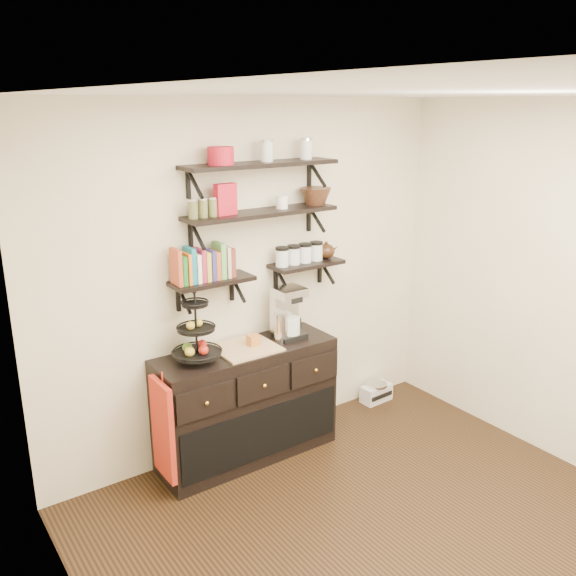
{
  "coord_description": "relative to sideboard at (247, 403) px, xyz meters",
  "views": [
    {
      "loc": [
        -2.37,
        -2.11,
        2.65
      ],
      "look_at": [
        -0.09,
        1.15,
        1.44
      ],
      "focal_mm": 38.0,
      "sensor_mm": 36.0,
      "label": 1
    }
  ],
  "objects": [
    {
      "name": "sideboard",
      "position": [
        0.0,
        0.0,
        0.0
      ],
      "size": [
        1.4,
        0.5,
        0.92
      ],
      "color": "black",
      "rests_on": "floor"
    },
    {
      "name": "radio",
      "position": [
        1.45,
        0.1,
        -0.37
      ],
      "size": [
        0.3,
        0.2,
        0.18
      ],
      "rotation": [
        0.0,
        0.0,
        0.04
      ],
      "color": "silver",
      "rests_on": "floor"
    },
    {
      "name": "teapot",
      "position": [
        0.84,
        0.12,
        1.07
      ],
      "size": [
        0.21,
        0.17,
        0.14
      ],
      "primitive_type": null,
      "rotation": [
        0.0,
        0.0,
        0.15
      ],
      "color": "black",
      "rests_on": "shelf_low_right"
    },
    {
      "name": "fruit_stand",
      "position": [
        -0.39,
        0.0,
        0.62
      ],
      "size": [
        0.34,
        0.34,
        0.51
      ],
      "rotation": [
        0.0,
        0.0,
        -0.12
      ],
      "color": "black",
      "rests_on": "sideboard"
    },
    {
      "name": "ceiling",
      "position": [
        0.22,
        -1.51,
        2.25
      ],
      "size": [
        3.5,
        3.5,
        0.02
      ],
      "primitive_type": "cube",
      "color": "white",
      "rests_on": "back_wall"
    },
    {
      "name": "ramekins",
      "position": [
        0.4,
        0.1,
        1.5
      ],
      "size": [
        0.09,
        0.09,
        0.1
      ],
      "primitive_type": "cylinder",
      "color": "white",
      "rests_on": "shelf_mid"
    },
    {
      "name": "shelf_low_right",
      "position": [
        0.64,
        0.12,
        0.98
      ],
      "size": [
        0.6,
        0.25,
        0.23
      ],
      "color": "black",
      "rests_on": "back_wall"
    },
    {
      "name": "apron",
      "position": [
        -0.73,
        -0.1,
        0.06
      ],
      "size": [
        0.04,
        0.31,
        0.71
      ],
      "primitive_type": "cube",
      "color": "#B42513",
      "rests_on": "sideboard"
    },
    {
      "name": "coffee_maker",
      "position": [
        0.4,
        0.03,
        0.64
      ],
      "size": [
        0.22,
        0.21,
        0.41
      ],
      "rotation": [
        0.0,
        0.0,
        0.0
      ],
      "color": "black",
      "rests_on": "sideboard"
    },
    {
      "name": "shelf_top",
      "position": [
        0.22,
        0.1,
        1.78
      ],
      "size": [
        1.2,
        0.27,
        0.23
      ],
      "color": "black",
      "rests_on": "back_wall"
    },
    {
      "name": "candle",
      "position": [
        0.07,
        0.0,
        0.5
      ],
      "size": [
        0.08,
        0.08,
        0.08
      ],
      "primitive_type": "cube",
      "color": "#B26929",
      "rests_on": "sideboard"
    },
    {
      "name": "walnut_bowl",
      "position": [
        0.71,
        0.1,
        1.51
      ],
      "size": [
        0.24,
        0.24,
        0.13
      ],
      "primitive_type": null,
      "color": "black",
      "rests_on": "shelf_mid"
    },
    {
      "name": "back_wall",
      "position": [
        0.22,
        0.24,
        0.9
      ],
      "size": [
        3.5,
        0.02,
        2.7
      ],
      "primitive_type": "cube",
      "color": "white",
      "rests_on": "ground"
    },
    {
      "name": "recipe_box",
      "position": [
        -0.08,
        0.1,
        1.56
      ],
      "size": [
        0.16,
        0.07,
        0.22
      ],
      "primitive_type": "cube",
      "rotation": [
        0.0,
        0.0,
        0.09
      ],
      "color": "red",
      "rests_on": "shelf_mid"
    },
    {
      "name": "glass_canisters",
      "position": [
        0.58,
        0.12,
        1.06
      ],
      "size": [
        0.43,
        0.1,
        0.13
      ],
      "color": "silver",
      "rests_on": "shelf_low_right"
    },
    {
      "name": "cookbooks",
      "position": [
        -0.25,
        0.12,
        1.11
      ],
      "size": [
        0.43,
        0.15,
        0.26
      ],
      "color": "#AB4529",
      "rests_on": "shelf_low_left"
    },
    {
      "name": "shelf_low_left",
      "position": [
        -0.2,
        0.12,
        0.98
      ],
      "size": [
        0.6,
        0.25,
        0.23
      ],
      "color": "black",
      "rests_on": "back_wall"
    },
    {
      "name": "floor",
      "position": [
        0.22,
        -1.51,
        -0.45
      ],
      "size": [
        3.5,
        3.5,
        0.0
      ],
      "primitive_type": "plane",
      "color": "black",
      "rests_on": "ground"
    },
    {
      "name": "left_wall",
      "position": [
        -1.53,
        -1.51,
        0.9
      ],
      "size": [
        0.02,
        3.5,
        2.7
      ],
      "primitive_type": "cube",
      "color": "white",
      "rests_on": "ground"
    },
    {
      "name": "shelf_mid",
      "position": [
        0.22,
        0.1,
        1.43
      ],
      "size": [
        1.2,
        0.27,
        0.23
      ],
      "color": "black",
      "rests_on": "back_wall"
    },
    {
      "name": "thermal_carafe",
      "position": [
        0.31,
        -0.02,
        0.56
      ],
      "size": [
        0.11,
        0.11,
        0.22
      ],
      "primitive_type": "cylinder",
      "color": "silver",
      "rests_on": "sideboard"
    },
    {
      "name": "red_pot",
      "position": [
        -0.1,
        0.1,
        1.86
      ],
      "size": [
        0.18,
        0.18,
        0.12
      ],
      "primitive_type": "cylinder",
      "color": "red",
      "rests_on": "shelf_top"
    }
  ]
}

